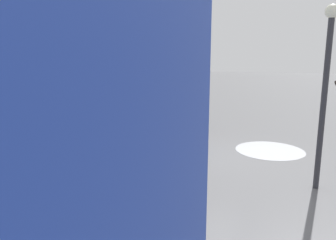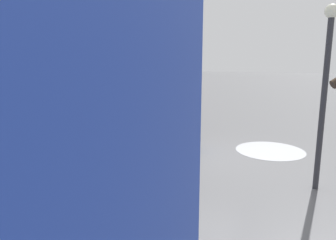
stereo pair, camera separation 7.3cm
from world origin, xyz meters
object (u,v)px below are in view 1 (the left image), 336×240
(pedestrian_pink_side, at_px, (164,103))
(street_lamp, at_px, (326,80))
(hand_dolly_boxes, at_px, (157,129))
(pedestrian_black_side, at_px, (182,93))
(cargo_van_parked_right, at_px, (98,106))
(shopping_cart_vendor, at_px, (187,133))

(pedestrian_pink_side, distance_m, street_lamp, 4.06)
(hand_dolly_boxes, bearing_deg, pedestrian_black_side, -116.06)
(cargo_van_parked_right, relative_size, shopping_cart_vendor, 5.12)
(cargo_van_parked_right, bearing_deg, hand_dolly_boxes, 175.77)
(shopping_cart_vendor, distance_m, pedestrian_pink_side, 1.38)
(shopping_cart_vendor, relative_size, pedestrian_black_side, 0.49)
(street_lamp, bearing_deg, pedestrian_pink_side, -17.60)
(pedestrian_pink_side, relative_size, street_lamp, 0.56)
(cargo_van_parked_right, bearing_deg, street_lamp, 159.07)
(pedestrian_pink_side, height_order, street_lamp, street_lamp)
(hand_dolly_boxes, height_order, pedestrian_black_side, pedestrian_black_side)
(pedestrian_black_side, bearing_deg, cargo_van_parked_right, 19.66)
(shopping_cart_vendor, bearing_deg, pedestrian_pink_side, 58.81)
(shopping_cart_vendor, height_order, hand_dolly_boxes, hand_dolly_boxes)
(cargo_van_parked_right, relative_size, street_lamp, 1.39)
(hand_dolly_boxes, height_order, pedestrian_pink_side, pedestrian_pink_side)
(cargo_van_parked_right, bearing_deg, pedestrian_pink_side, 154.55)
(pedestrian_pink_side, xyz_separation_m, street_lamp, (-3.80, 1.20, 0.80))
(hand_dolly_boxes, xyz_separation_m, pedestrian_black_side, (-0.54, -1.11, 1.02))
(cargo_van_parked_right, distance_m, pedestrian_pink_side, 2.97)
(cargo_van_parked_right, height_order, shopping_cart_vendor, cargo_van_parked_right)
(street_lamp, bearing_deg, pedestrian_black_side, -42.12)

